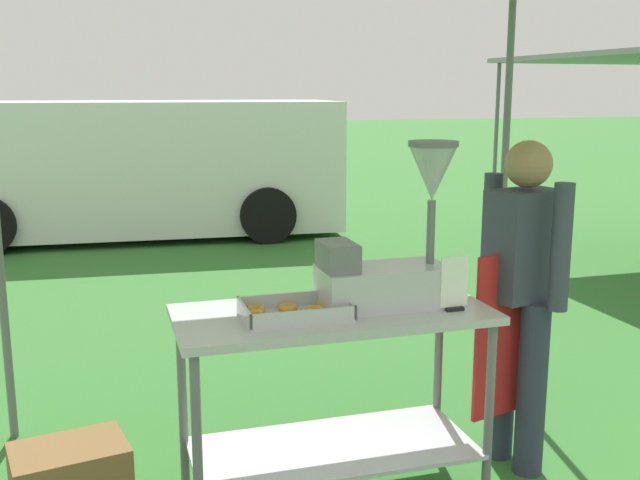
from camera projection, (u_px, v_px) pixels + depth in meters
name	position (u px, v px, depth m)	size (l,w,h in m)	color
ground_plane	(219.00, 262.00, 8.07)	(70.00, 70.00, 0.00)	#33702D
donut_cart	(333.00, 364.00, 3.26)	(1.37, 0.61, 0.90)	#B7B7BC
donut_tray	(294.00, 313.00, 3.11)	(0.45, 0.28, 0.07)	#B7B7BC
donut_fryer	(392.00, 254.00, 3.24)	(0.61, 0.28, 0.72)	#B7B7BC
menu_sign	(454.00, 287.00, 3.20)	(0.13, 0.05, 0.24)	black
vendor	(521.00, 289.00, 3.55)	(0.47, 0.54, 1.61)	#2D3347
van_white	(130.00, 166.00, 9.48)	(5.28, 2.37, 1.69)	white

